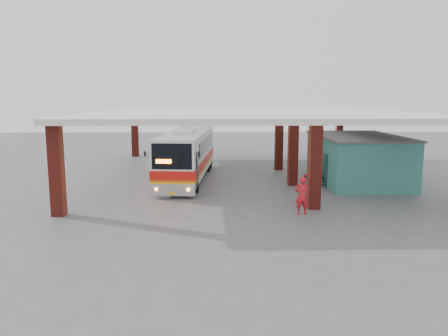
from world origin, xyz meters
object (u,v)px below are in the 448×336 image
at_px(motorcycle, 315,179).
at_px(red_chair, 309,173).
at_px(pedestrian, 302,196).
at_px(coach_bus, 187,154).

distance_m(motorcycle, red_chair, 2.52).
relative_size(pedestrian, red_chair, 2.43).
relative_size(coach_bus, motorcycle, 6.92).
bearing_deg(coach_bus, motorcycle, -10.83).
height_order(pedestrian, red_chair, pedestrian).
distance_m(coach_bus, red_chair, 8.55).
bearing_deg(red_chair, pedestrian, -124.75).
bearing_deg(motorcycle, coach_bus, 93.23).
distance_m(coach_bus, motorcycle, 8.67).
bearing_deg(pedestrian, motorcycle, -112.02).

